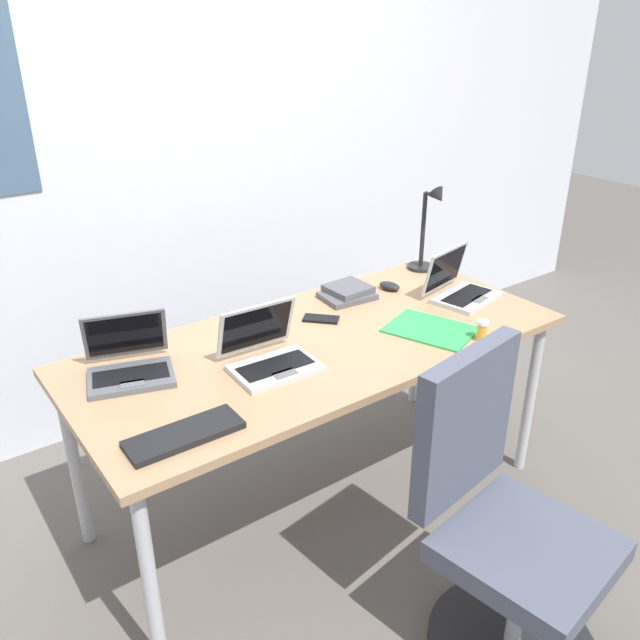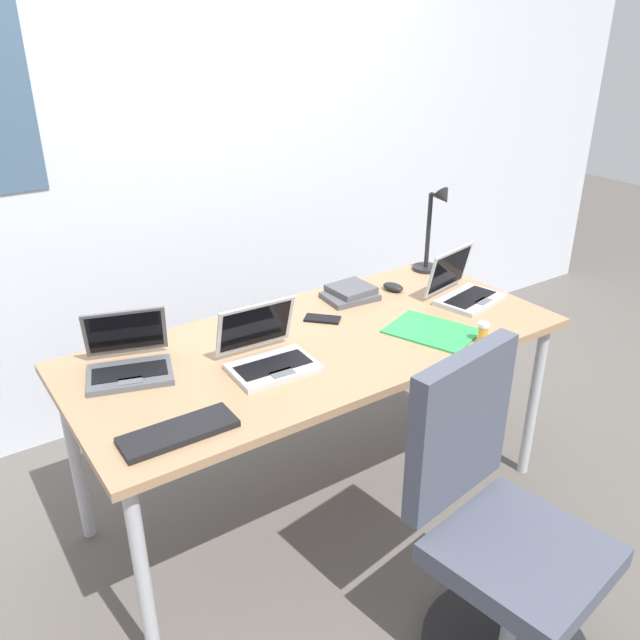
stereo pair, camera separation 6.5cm
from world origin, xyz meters
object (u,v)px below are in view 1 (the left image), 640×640
object	(u,v)px
desk_lamp	(429,229)
laptop_center	(269,355)
laptop_back_right	(460,288)
cell_phone	(321,319)
external_keyboard	(184,435)
office_chair	(502,541)
laptop_near_mouse	(129,364)
pill_bottle	(482,330)
book_stack	(348,292)
computer_mouse	(389,286)
paper_folder_back_left	(430,329)

from	to	relation	value
desk_lamp	laptop_center	distance (m)	1.11
laptop_back_right	cell_phone	distance (m)	0.61
external_keyboard	office_chair	distance (m)	0.99
laptop_near_mouse	pill_bottle	size ratio (longest dim) A/B	4.20
book_stack	laptop_back_right	bearing A→B (deg)	-36.37
laptop_center	laptop_back_right	world-z (taller)	laptop_center
laptop_near_mouse	computer_mouse	bearing A→B (deg)	2.05
computer_mouse	pill_bottle	world-z (taller)	pill_bottle
laptop_center	laptop_back_right	bearing A→B (deg)	1.62
external_keyboard	laptop_center	bearing A→B (deg)	27.01
desk_lamp	paper_folder_back_left	size ratio (longest dim) A/B	1.29
office_chair	external_keyboard	bearing A→B (deg)	141.33
laptop_back_right	computer_mouse	xyz separation A→B (m)	(-0.18, 0.24, -0.03)
laptop_near_mouse	book_stack	size ratio (longest dim) A/B	1.50
desk_lamp	computer_mouse	xyz separation A→B (m)	(-0.28, -0.07, -0.18)
laptop_near_mouse	computer_mouse	xyz separation A→B (m)	(1.17, 0.04, -0.02)
external_keyboard	office_chair	size ratio (longest dim) A/B	0.34
laptop_center	external_keyboard	world-z (taller)	laptop_center
computer_mouse	cell_phone	size ratio (longest dim) A/B	0.71
pill_bottle	paper_folder_back_left	size ratio (longest dim) A/B	0.25
laptop_back_right	computer_mouse	world-z (taller)	laptop_back_right
paper_folder_back_left	office_chair	size ratio (longest dim) A/B	0.32
laptop_back_right	office_chair	size ratio (longest dim) A/B	0.32
book_stack	pill_bottle	bearing A→B (deg)	-75.81
laptop_near_mouse	cell_phone	xyz separation A→B (m)	(0.75, -0.03, -0.04)
laptop_center	laptop_near_mouse	bearing A→B (deg)	151.05
laptop_center	laptop_near_mouse	distance (m)	0.46
cell_phone	paper_folder_back_left	size ratio (longest dim) A/B	0.44
desk_lamp	external_keyboard	distance (m)	1.57
laptop_center	paper_folder_back_left	xyz separation A→B (m)	(0.63, -0.12, -0.04)
desk_lamp	laptop_near_mouse	bearing A→B (deg)	-175.53
computer_mouse	external_keyboard	bearing A→B (deg)	-173.48
office_chair	desk_lamp	bearing A→B (deg)	56.43
desk_lamp	laptop_near_mouse	world-z (taller)	desk_lamp
computer_mouse	book_stack	world-z (taller)	book_stack
external_keyboard	paper_folder_back_left	size ratio (longest dim) A/B	1.06
laptop_center	external_keyboard	size ratio (longest dim) A/B	0.88
book_stack	paper_folder_back_left	distance (m)	0.43
desk_lamp	computer_mouse	size ratio (longest dim) A/B	4.17
laptop_back_right	office_chair	distance (m)	1.09
laptop_back_right	pill_bottle	size ratio (longest dim) A/B	3.97
computer_mouse	office_chair	world-z (taller)	office_chair
laptop_center	laptop_near_mouse	size ratio (longest dim) A/B	0.88
laptop_back_right	paper_folder_back_left	world-z (taller)	laptop_back_right
laptop_center	paper_folder_back_left	distance (m)	0.64
laptop_center	paper_folder_back_left	size ratio (longest dim) A/B	0.94
laptop_near_mouse	external_keyboard	xyz separation A→B (m)	(-0.01, -0.42, -0.03)
desk_lamp	cell_phone	size ratio (longest dim) A/B	2.94
pill_bottle	book_stack	size ratio (longest dim) A/B	0.36
laptop_center	book_stack	bearing A→B (deg)	27.84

